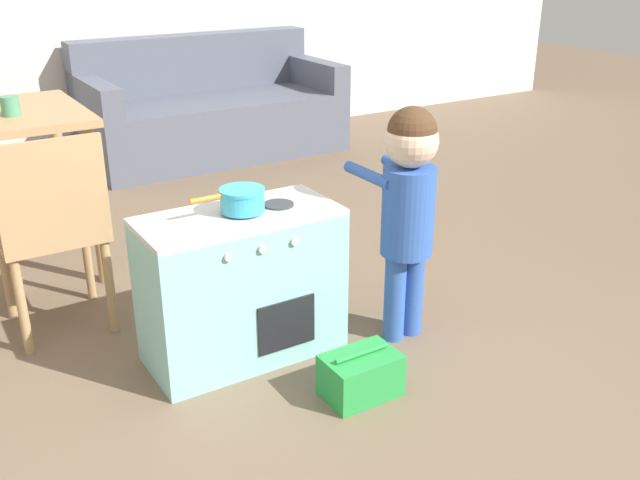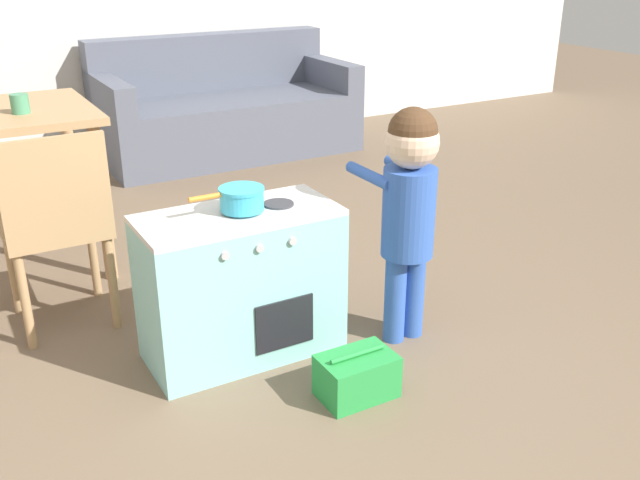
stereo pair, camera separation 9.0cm
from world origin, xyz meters
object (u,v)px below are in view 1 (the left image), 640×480
(play_kitchen, at_px, (242,286))
(dining_chair_near, at_px, (52,229))
(child_figure, at_px, (408,194))
(toy_basket, at_px, (361,375))
(cup_on_table, at_px, (10,106))
(toy_pot, at_px, (242,198))
(couch, at_px, (210,112))

(play_kitchen, distance_m, dining_chair_near, 0.76)
(child_figure, bearing_deg, toy_basket, -146.03)
(child_figure, xyz_separation_m, cup_on_table, (-1.11, 1.31, 0.21))
(play_kitchen, relative_size, toy_basket, 2.78)
(cup_on_table, bearing_deg, dining_chair_near, -90.97)
(cup_on_table, bearing_deg, play_kitchen, -64.55)
(play_kitchen, bearing_deg, child_figure, -19.22)
(toy_pot, xyz_separation_m, dining_chair_near, (-0.55, 0.52, -0.18))
(toy_pot, distance_m, toy_basket, 0.74)
(toy_basket, xyz_separation_m, cup_on_table, (-0.74, 1.56, 0.72))
(toy_pot, distance_m, cup_on_table, 1.24)
(toy_pot, bearing_deg, cup_on_table, 116.10)
(toy_pot, relative_size, cup_on_table, 3.30)
(child_figure, relative_size, dining_chair_near, 1.13)
(couch, bearing_deg, toy_pot, -111.07)
(dining_chair_near, xyz_separation_m, couch, (1.57, 2.11, -0.14))
(toy_pot, distance_m, dining_chair_near, 0.78)
(toy_pot, height_order, toy_basket, toy_pot)
(play_kitchen, height_order, dining_chair_near, dining_chair_near)
(toy_basket, bearing_deg, cup_on_table, 115.48)
(toy_basket, bearing_deg, toy_pot, 113.96)
(toy_pot, relative_size, dining_chair_near, 0.34)
(play_kitchen, relative_size, child_figure, 0.78)
(play_kitchen, height_order, toy_pot, toy_pot)
(play_kitchen, relative_size, cup_on_table, 8.61)
(play_kitchen, xyz_separation_m, couch, (1.03, 2.64, 0.02))
(toy_pot, distance_m, couch, 2.84)
(couch, xyz_separation_m, cup_on_table, (-1.56, -1.54, 0.50))
(play_kitchen, xyz_separation_m, toy_basket, (0.22, -0.46, -0.20))
(couch, distance_m, cup_on_table, 2.24)
(child_figure, relative_size, cup_on_table, 11.03)
(play_kitchen, xyz_separation_m, toy_pot, (0.02, 0.00, 0.34))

